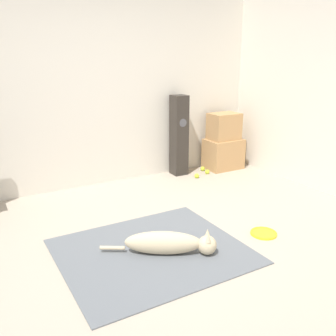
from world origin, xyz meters
TOP-DOWN VIEW (x-y plane):
  - ground_plane at (0.00, 0.00)m, footprint 12.00×12.00m
  - wall_back at (0.00, 2.10)m, footprint 8.00×0.06m
  - area_rug at (-0.01, 0.11)m, footprint 1.59×1.38m
  - dog at (0.11, -0.02)m, footprint 0.89×0.59m
  - frisbee at (1.09, -0.14)m, footprint 0.26×0.26m
  - cardboard_box_lower at (2.11, 1.81)m, footprint 0.54×0.39m
  - cardboard_box_upper at (2.10, 1.81)m, footprint 0.44×0.32m
  - floor_speaker at (1.38, 1.91)m, footprint 0.21×0.21m
  - tennis_ball_by_boxes at (1.76, 1.85)m, footprint 0.07×0.07m
  - tennis_ball_near_speaker at (1.49, 1.61)m, footprint 0.07×0.07m
  - tennis_ball_loose_on_carpet at (1.73, 1.69)m, footprint 0.07×0.07m

SIDE VIEW (x-z plane):
  - ground_plane at x=0.00m, z-range 0.00..0.00m
  - area_rug at x=-0.01m, z-range 0.00..0.01m
  - frisbee at x=1.09m, z-range 0.00..0.03m
  - tennis_ball_by_boxes at x=1.76m, z-range 0.00..0.07m
  - tennis_ball_near_speaker at x=1.49m, z-range 0.00..0.07m
  - tennis_ball_loose_on_carpet at x=1.73m, z-range 0.00..0.07m
  - dog at x=0.11m, z-range 0.00..0.22m
  - cardboard_box_lower at x=2.11m, z-range 0.00..0.45m
  - floor_speaker at x=1.38m, z-range 0.00..1.14m
  - cardboard_box_upper at x=2.10m, z-range 0.45..0.84m
  - wall_back at x=0.00m, z-range 0.00..2.55m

